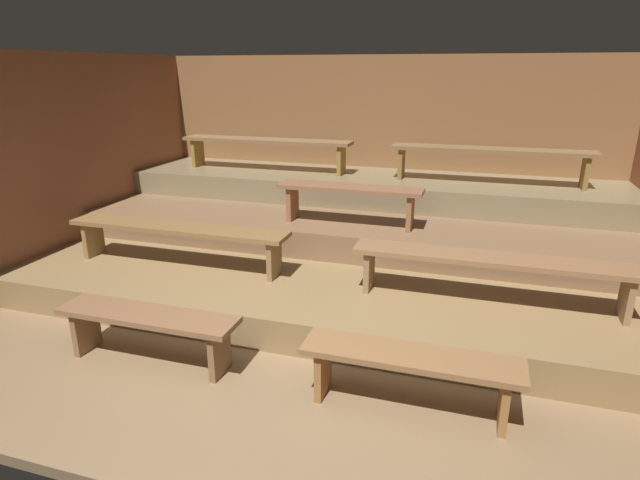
# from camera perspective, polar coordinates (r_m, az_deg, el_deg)

# --- Properties ---
(ground) EXTENTS (6.89, 5.53, 0.08)m
(ground) POSITION_cam_1_polar(r_m,az_deg,el_deg) (5.24, 1.34, -6.34)
(ground) COLOR olive
(wall_back) EXTENTS (6.89, 0.06, 2.32)m
(wall_back) POSITION_cam_1_polar(r_m,az_deg,el_deg) (7.16, 6.76, 10.34)
(wall_back) COLOR #8F6038
(wall_back) RESTS_ON ground
(wall_left) EXTENTS (0.06, 5.53, 2.32)m
(wall_left) POSITION_cam_1_polar(r_m,az_deg,el_deg) (6.40, -26.33, 7.62)
(wall_left) COLOR brown
(wall_left) RESTS_ON ground
(platform_lower) EXTENTS (6.09, 3.61, 0.29)m
(platform_lower) POSITION_cam_1_polar(r_m,az_deg,el_deg) (5.67, 2.91, -2.36)
(platform_lower) COLOR olive
(platform_lower) RESTS_ON ground
(platform_middle) EXTENTS (6.09, 2.26, 0.29)m
(platform_middle) POSITION_cam_1_polar(r_m,az_deg,el_deg) (6.20, 4.51, 2.25)
(platform_middle) COLOR #836042
(platform_middle) RESTS_ON platform_lower
(platform_upper) EXTENTS (6.09, 1.25, 0.29)m
(platform_upper) POSITION_cam_1_polar(r_m,az_deg,el_deg) (6.61, 5.54, 5.80)
(platform_upper) COLOR #867553
(platform_upper) RESTS_ON platform_middle
(bench_floor_left) EXTENTS (1.42, 0.33, 0.41)m
(bench_floor_left) POSITION_cam_1_polar(r_m,az_deg,el_deg) (4.16, -18.44, -8.74)
(bench_floor_left) COLOR #8A5F3F
(bench_floor_left) RESTS_ON ground
(bench_floor_right) EXTENTS (1.42, 0.33, 0.41)m
(bench_floor_right) POSITION_cam_1_polar(r_m,az_deg,el_deg) (3.49, 9.92, -13.51)
(bench_floor_right) COLOR olive
(bench_floor_right) RESTS_ON ground
(bench_lower_left) EXTENTS (2.27, 0.33, 0.41)m
(bench_lower_left) POSITION_cam_1_polar(r_m,az_deg,el_deg) (5.23, -15.47, 0.80)
(bench_lower_left) COLOR olive
(bench_lower_left) RESTS_ON platform_lower
(bench_lower_right) EXTENTS (2.27, 0.33, 0.41)m
(bench_lower_right) POSITION_cam_1_polar(r_m,az_deg,el_deg) (4.45, 18.38, -2.58)
(bench_lower_right) COLOR #936844
(bench_lower_right) RESTS_ON platform_lower
(bench_middle_center) EXTENTS (1.52, 0.33, 0.41)m
(bench_middle_center) POSITION_cam_1_polar(r_m,az_deg,el_deg) (5.44, 3.30, 5.08)
(bench_middle_center) COLOR #8F6042
(bench_middle_center) RESTS_ON platform_middle
(bench_upper_left) EXTENTS (2.29, 0.33, 0.41)m
(bench_upper_left) POSITION_cam_1_polar(r_m,az_deg,el_deg) (6.94, -5.96, 10.48)
(bench_upper_left) COLOR olive
(bench_upper_left) RESTS_ON platform_upper
(bench_upper_right) EXTENTS (2.29, 0.33, 0.41)m
(bench_upper_right) POSITION_cam_1_polar(r_m,az_deg,el_deg) (6.39, 18.28, 8.98)
(bench_upper_right) COLOR olive
(bench_upper_right) RESTS_ON platform_upper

